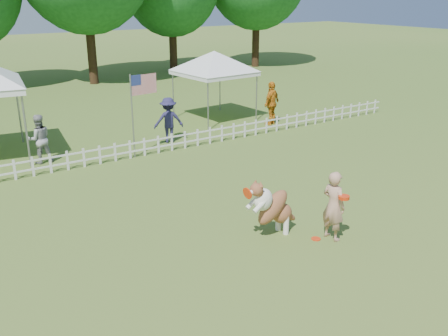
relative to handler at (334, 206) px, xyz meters
name	(u,v)px	position (x,y,z in m)	size (l,w,h in m)	color
ground	(291,237)	(-0.71, 0.50, -0.77)	(120.00, 120.00, 0.00)	#305B1C
picket_fence	(151,146)	(-0.71, 7.50, -0.47)	(22.00, 0.08, 0.60)	silver
handler	(334,206)	(0.00, 0.00, 0.00)	(0.56, 0.37, 1.54)	tan
dog	(273,207)	(-0.99, 0.79, -0.08)	(1.33, 0.44, 1.38)	brown
frisbee_on_turf	(316,239)	(-0.31, 0.14, -0.76)	(0.20, 0.20, 0.02)	red
canopy_tent_right	(214,87)	(3.55, 10.40, 0.61)	(2.67, 2.67, 2.76)	white
flag_pole	(133,117)	(-1.29, 7.54, 0.57)	(1.03, 0.11, 2.68)	gray
spectator_a	(39,139)	(-3.94, 8.65, 0.00)	(0.75, 0.58, 1.54)	gray
spectator_b	(169,120)	(0.44, 8.48, 0.03)	(1.03, 0.59, 1.60)	#252248
spectator_c	(272,103)	(5.04, 8.48, 0.09)	(1.01, 0.42, 1.73)	#BF6C16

